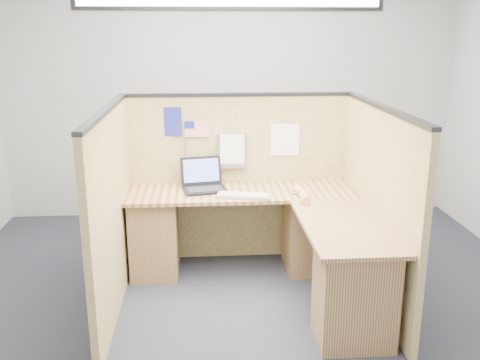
{
  "coord_description": "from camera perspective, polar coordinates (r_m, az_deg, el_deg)",
  "views": [
    {
      "loc": [
        -0.33,
        -3.69,
        2.06
      ],
      "look_at": [
        -0.02,
        0.5,
        0.88
      ],
      "focal_mm": 40.0,
      "sensor_mm": 36.0,
      "label": 1
    }
  ],
  "objects": [
    {
      "name": "file_holder",
      "position": [
        4.76,
        -0.85,
        3.17
      ],
      "size": [
        0.24,
        0.05,
        0.31
      ],
      "color": "slate",
      "rests_on": "cubicle_partitions"
    },
    {
      "name": "wall_front",
      "position": [
        1.62,
        7.99,
        -8.44
      ],
      "size": [
        5.0,
        0.0,
        5.0
      ],
      "primitive_type": "plane",
      "rotation": [
        -1.57,
        0.0,
        0.0
      ],
      "color": "#A3A5A8",
      "rests_on": "floor"
    },
    {
      "name": "l_desk",
      "position": [
        4.34,
        2.93,
        -6.87
      ],
      "size": [
        1.95,
        1.75,
        0.73
      ],
      "color": "brown",
      "rests_on": "floor"
    },
    {
      "name": "american_flag",
      "position": [
        4.73,
        -4.92,
        5.25
      ],
      "size": [
        0.22,
        0.01,
        0.38
      ],
      "color": "olive",
      "rests_on": "cubicle_partitions"
    },
    {
      "name": "paper_right",
      "position": [
        4.81,
        4.58,
        4.28
      ],
      "size": [
        0.22,
        0.0,
        0.28
      ],
      "primitive_type": "cube",
      "rotation": [
        0.0,
        0.0,
        0.0
      ],
      "color": "white",
      "rests_on": "cubicle_partitions"
    },
    {
      "name": "hand_forearm",
      "position": [
        4.39,
        6.64,
        -1.54
      ],
      "size": [
        0.1,
        0.37,
        0.08
      ],
      "color": "tan",
      "rests_on": "l_desk"
    },
    {
      "name": "floor",
      "position": [
        4.24,
        0.81,
        -13.34
      ],
      "size": [
        5.0,
        5.0,
        0.0
      ],
      "primitive_type": "plane",
      "color": "black",
      "rests_on": "ground"
    },
    {
      "name": "keyboard",
      "position": [
        4.4,
        0.38,
        -1.68
      ],
      "size": [
        0.46,
        0.25,
        0.03
      ],
      "rotation": [
        0.0,
        0.0,
        -0.23
      ],
      "color": "gray",
      "rests_on": "l_desk"
    },
    {
      "name": "paper_left",
      "position": [
        4.82,
        4.98,
        4.31
      ],
      "size": [
        0.23,
        0.02,
        0.29
      ],
      "primitive_type": "cube",
      "rotation": [
        0.0,
        0.0,
        -0.06
      ],
      "color": "white",
      "rests_on": "cubicle_partitions"
    },
    {
      "name": "wall_back",
      "position": [
        5.99,
        -1.03,
        9.38
      ],
      "size": [
        5.0,
        0.0,
        5.0
      ],
      "primitive_type": "plane",
      "rotation": [
        1.57,
        0.0,
        0.0
      ],
      "color": "#A3A5A8",
      "rests_on": "floor"
    },
    {
      "name": "blue_poster",
      "position": [
        4.73,
        -7.41,
        6.18
      ],
      "size": [
        0.19,
        0.03,
        0.26
      ],
      "primitive_type": "cube",
      "rotation": [
        0.0,
        0.0,
        -0.13
      ],
      "color": "navy",
      "rests_on": "cubicle_partitions"
    },
    {
      "name": "cubicle_partitions",
      "position": [
        4.33,
        0.36,
        -1.64
      ],
      "size": [
        2.06,
        1.83,
        1.53
      ],
      "color": "olive",
      "rests_on": "floor"
    },
    {
      "name": "laptop",
      "position": [
        4.64,
        -3.77,
        -0.15
      ],
      "size": [
        0.4,
        0.4,
        0.26
      ],
      "rotation": [
        0.0,
        0.0,
        0.19
      ],
      "color": "black",
      "rests_on": "l_desk"
    },
    {
      "name": "mouse",
      "position": [
        4.52,
        6.21,
        -1.22
      ],
      "size": [
        0.11,
        0.08,
        0.04
      ],
      "primitive_type": "ellipsoid",
      "rotation": [
        0.0,
        0.0,
        0.21
      ],
      "color": "silver",
      "rests_on": "l_desk"
    }
  ]
}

